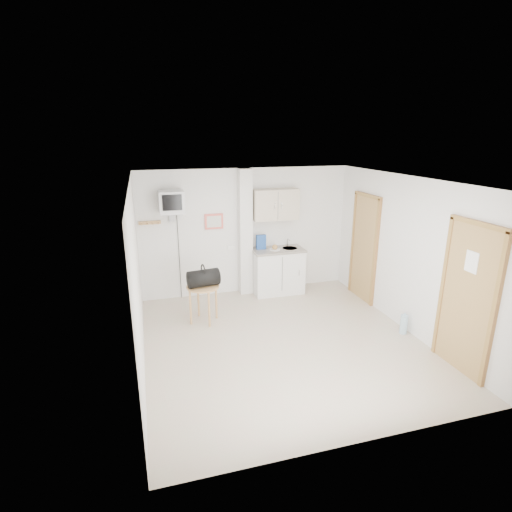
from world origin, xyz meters
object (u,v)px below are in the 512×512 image
object	(u,v)px
duffel_bag	(203,278)
round_table	(203,291)
water_bottle	(404,324)
crt_television	(171,203)

from	to	relation	value
duffel_bag	round_table	bearing A→B (deg)	111.02
water_bottle	round_table	bearing A→B (deg)	156.53
round_table	duffel_bag	size ratio (longest dim) A/B	1.18
round_table	water_bottle	xyz separation A→B (m)	(3.06, -1.33, -0.40)
water_bottle	crt_television	bearing A→B (deg)	146.15
round_table	water_bottle	size ratio (longest dim) A/B	1.86
round_table	duffel_bag	world-z (taller)	duffel_bag
duffel_bag	water_bottle	size ratio (longest dim) A/B	1.58
crt_television	water_bottle	world-z (taller)	crt_television
round_table	crt_television	bearing A→B (deg)	110.89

